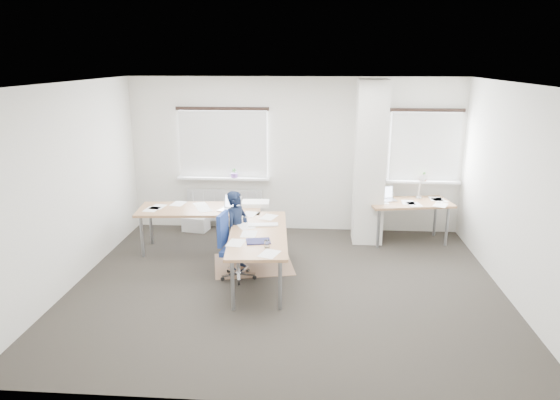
# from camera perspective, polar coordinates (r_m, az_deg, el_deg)

# --- Properties ---
(ground) EXTENTS (6.00, 6.00, 0.00)m
(ground) POSITION_cam_1_polar(r_m,az_deg,el_deg) (7.16, 0.69, -9.79)
(ground) COLOR #2A2521
(ground) RESTS_ON ground
(room_shell) EXTENTS (6.04, 5.04, 2.82)m
(room_shell) POSITION_cam_1_polar(r_m,az_deg,el_deg) (7.03, 2.45, 4.76)
(room_shell) COLOR silver
(room_shell) RESTS_ON ground
(floor_mat) EXTENTS (1.38, 1.24, 0.01)m
(floor_mat) POSITION_cam_1_polar(r_m,az_deg,el_deg) (7.87, -3.06, -7.33)
(floor_mat) COLOR #88634A
(floor_mat) RESTS_ON ground
(white_crate) EXTENTS (0.50, 0.39, 0.27)m
(white_crate) POSITION_cam_1_polar(r_m,az_deg,el_deg) (9.45, -9.58, -2.66)
(white_crate) COLOR white
(white_crate) RESTS_ON ground
(desk_main) EXTENTS (2.61, 2.62, 0.96)m
(desk_main) POSITION_cam_1_polar(r_m,az_deg,el_deg) (7.69, -5.73, -2.45)
(desk_main) COLOR #946540
(desk_main) RESTS_ON ground
(desk_side) EXTENTS (1.50, 0.93, 1.22)m
(desk_side) POSITION_cam_1_polar(r_m,az_deg,el_deg) (8.87, 14.49, -0.44)
(desk_side) COLOR #946540
(desk_side) RESTS_ON ground
(task_chair) EXTENTS (0.54, 0.53, 0.98)m
(task_chair) POSITION_cam_1_polar(r_m,az_deg,el_deg) (7.32, -5.10, -6.91)
(task_chair) COLOR navy
(task_chair) RESTS_ON ground
(person) EXTENTS (0.46, 0.53, 1.22)m
(person) POSITION_cam_1_polar(r_m,az_deg,el_deg) (7.52, -4.92, -3.51)
(person) COLOR black
(person) RESTS_ON ground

